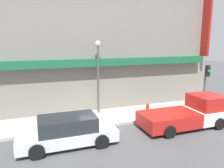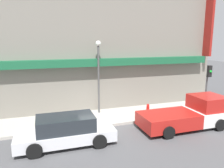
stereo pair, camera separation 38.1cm
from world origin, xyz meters
name	(u,v)px [view 2 (the right image)]	position (x,y,z in m)	size (l,w,h in m)	color
ground_plane	(102,128)	(0.00, 0.00, 0.00)	(80.00, 80.00, 0.00)	#4C4C4F
sidewalk	(96,118)	(0.00, 1.48, 0.09)	(36.00, 2.96, 0.17)	#ADA89E
building	(86,35)	(0.01, 4.44, 5.47)	(19.80, 3.80, 10.97)	gray
pickup_truck	(190,114)	(4.99, -1.49, 0.80)	(5.45, 2.24, 1.83)	white
parked_car	(66,131)	(-2.28, -1.49, 0.72)	(4.76, 1.99, 1.48)	silver
fire_hydrant	(148,109)	(3.42, 0.85, 0.54)	(0.20, 0.20, 0.75)	red
street_lamp	(99,68)	(0.41, 2.32, 3.29)	(0.36, 0.36, 4.92)	#4C4C4C
traffic_light	(208,79)	(7.87, 0.48, 2.41)	(0.28, 0.42, 3.23)	#4C4C4C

